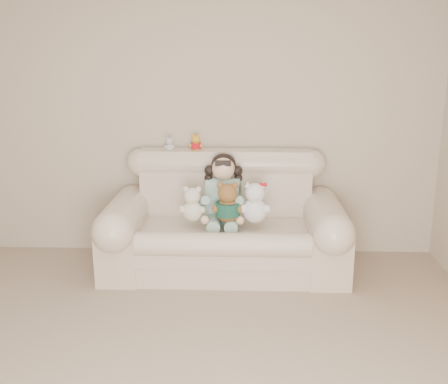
% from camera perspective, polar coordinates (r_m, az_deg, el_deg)
% --- Properties ---
extents(wall_back, '(4.50, 0.00, 4.50)m').
position_cam_1_polar(wall_back, '(5.00, -2.88, 7.93)').
color(wall_back, '#C1AD9A').
rests_on(wall_back, ground).
extents(sofa, '(2.10, 0.95, 1.03)m').
position_cam_1_polar(sofa, '(4.65, 0.04, -2.48)').
color(sofa, beige).
rests_on(sofa, floor).
extents(seated_child, '(0.44, 0.51, 0.63)m').
position_cam_1_polar(seated_child, '(4.67, -0.06, 0.38)').
color(seated_child, '#2C7D66').
rests_on(seated_child, sofa).
extents(brown_teddy, '(0.31, 0.28, 0.41)m').
position_cam_1_polar(brown_teddy, '(4.46, 0.39, -0.72)').
color(brown_teddy, brown).
rests_on(brown_teddy, sofa).
extents(white_cat, '(0.29, 0.24, 0.42)m').
position_cam_1_polar(white_cat, '(4.46, 3.34, -0.67)').
color(white_cat, white).
rests_on(white_cat, sofa).
extents(cream_teddy, '(0.25, 0.20, 0.36)m').
position_cam_1_polar(cream_teddy, '(4.50, -3.40, -0.93)').
color(cream_teddy, silver).
rests_on(cream_teddy, sofa).
extents(yellow_mini_bear, '(0.14, 0.13, 0.18)m').
position_cam_1_polar(yellow_mini_bear, '(4.88, -3.03, 5.42)').
color(yellow_mini_bear, yellow).
rests_on(yellow_mini_bear, sofa).
extents(grey_mini_plush, '(0.12, 0.10, 0.16)m').
position_cam_1_polar(grey_mini_plush, '(4.89, -5.82, 5.20)').
color(grey_mini_plush, silver).
rests_on(grey_mini_plush, sofa).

